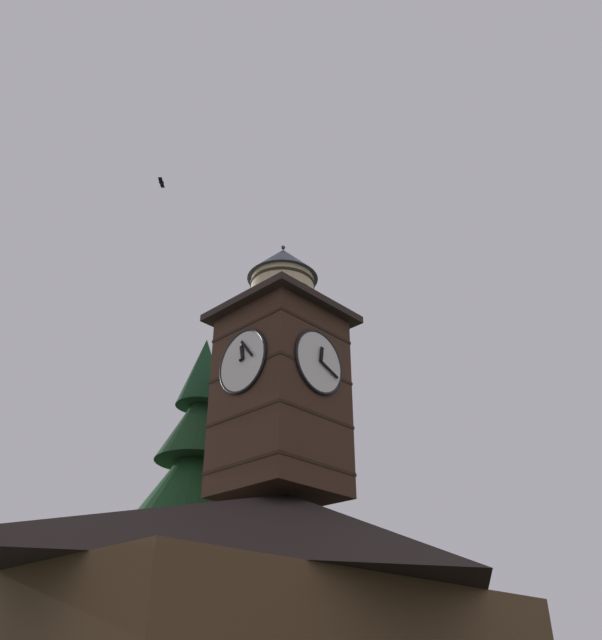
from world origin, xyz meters
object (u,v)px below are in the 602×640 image
building_main (287,611)px  pine_tree_behind (191,535)px  clock_tower (281,375)px  moon (140,556)px  flying_bird_high (161,183)px

building_main → pine_tree_behind: pine_tree_behind is taller
clock_tower → pine_tree_behind: 6.73m
clock_tower → pine_tree_behind: size_ratio=0.67×
building_main → moon: bearing=-115.9°
moon → building_main: bearing=64.1°
clock_tower → pine_tree_behind: clock_tower is taller
moon → flying_bird_high: flying_bird_high is taller
moon → flying_bird_high: size_ratio=4.07×
clock_tower → flying_bird_high: flying_bird_high is taller
pine_tree_behind → moon: size_ratio=6.54×
flying_bird_high → moon: bearing=-124.3°
pine_tree_behind → flying_bird_high: flying_bird_high is taller
building_main → pine_tree_behind: size_ratio=1.08×
moon → clock_tower: bearing=63.9°
clock_tower → flying_bird_high: 9.26m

